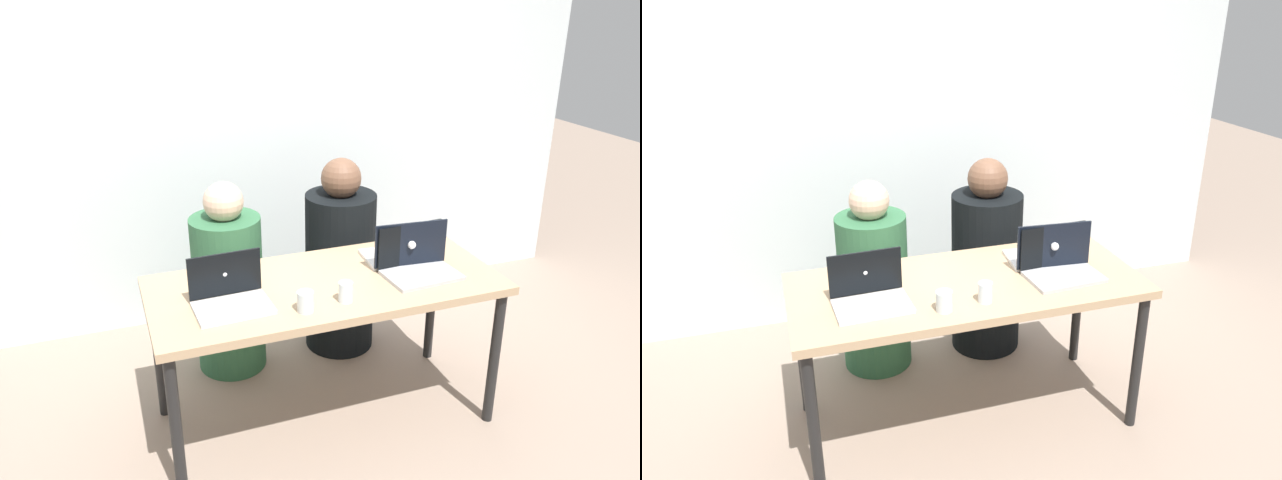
# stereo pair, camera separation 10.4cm
# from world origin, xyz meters

# --- Properties ---
(ground_plane) EXTENTS (12.00, 12.00, 0.00)m
(ground_plane) POSITION_xyz_m (0.00, 0.00, 0.00)
(ground_plane) COLOR gray
(back_wall) EXTENTS (4.50, 0.10, 2.47)m
(back_wall) POSITION_xyz_m (0.00, 1.30, 1.23)
(back_wall) COLOR silver
(back_wall) RESTS_ON ground
(desk) EXTENTS (1.61, 0.71, 0.76)m
(desk) POSITION_xyz_m (0.00, 0.00, 0.69)
(desk) COLOR tan
(desk) RESTS_ON ground
(person_on_left) EXTENTS (0.41, 0.41, 1.09)m
(person_on_left) POSITION_xyz_m (-0.33, 0.63, 0.48)
(person_on_left) COLOR #2F623E
(person_on_left) RESTS_ON ground
(person_on_right) EXTENTS (0.42, 0.42, 1.15)m
(person_on_right) POSITION_xyz_m (0.33, 0.63, 0.51)
(person_on_right) COLOR black
(person_on_right) RESTS_ON ground
(laptop_back_right) EXTENTS (0.38, 0.29, 0.23)m
(laptop_back_right) POSITION_xyz_m (0.44, 0.08, 0.81)
(laptop_back_right) COLOR silver
(laptop_back_right) RESTS_ON desk
(laptop_front_right) EXTENTS (0.35, 0.27, 0.22)m
(laptop_front_right) POSITION_xyz_m (0.44, -0.07, 0.81)
(laptop_front_right) COLOR #B2B2B7
(laptop_front_right) RESTS_ON desk
(laptop_front_left) EXTENTS (0.33, 0.26, 0.21)m
(laptop_front_left) POSITION_xyz_m (-0.46, -0.08, 0.80)
(laptop_front_left) COLOR silver
(laptop_front_left) RESTS_ON desk
(water_glass_center) EXTENTS (0.06, 0.06, 0.09)m
(water_glass_center) POSITION_xyz_m (0.02, -0.21, 0.80)
(water_glass_center) COLOR silver
(water_glass_center) RESTS_ON desk
(water_glass_left) EXTENTS (0.07, 0.07, 0.09)m
(water_glass_left) POSITION_xyz_m (-0.17, -0.23, 0.80)
(water_glass_left) COLOR silver
(water_glass_left) RESTS_ON desk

